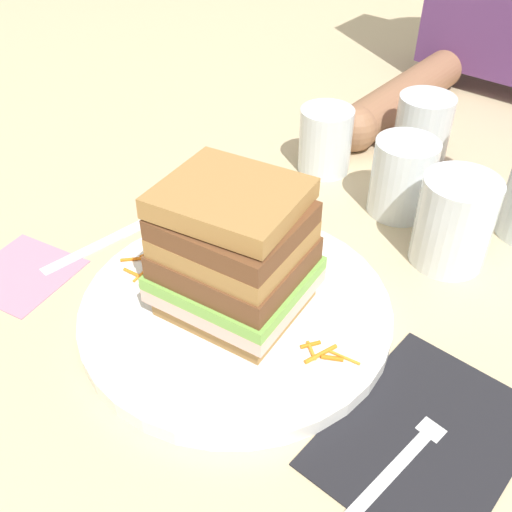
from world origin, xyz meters
TOP-DOWN VIEW (x-y plane):
  - ground_plane at (0.00, 0.00)m, footprint 3.00×3.00m
  - main_plate at (-0.01, -0.02)m, footprint 0.29×0.29m
  - sandwich at (-0.01, -0.02)m, footprint 0.14×0.13m
  - carrot_shred_0 at (-0.11, -0.05)m, footprint 0.01×0.02m
  - carrot_shred_1 at (-0.10, -0.04)m, footprint 0.03×0.01m
  - carrot_shred_2 at (-0.12, -0.06)m, footprint 0.03×0.01m
  - carrot_shred_3 at (-0.13, -0.02)m, footprint 0.01×0.02m
  - carrot_shred_4 at (-0.11, -0.04)m, footprint 0.01×0.02m
  - carrot_shred_5 at (-0.11, -0.02)m, footprint 0.00×0.03m
  - carrot_shred_6 at (-0.12, -0.03)m, footprint 0.01×0.03m
  - carrot_shred_7 at (-0.13, -0.04)m, footprint 0.02×0.03m
  - carrot_shred_8 at (-0.11, -0.03)m, footprint 0.01×0.02m
  - carrot_shred_9 at (0.10, -0.02)m, footprint 0.02×0.01m
  - carrot_shred_10 at (0.08, -0.02)m, footprint 0.02×0.01m
  - carrot_shred_11 at (0.09, -0.02)m, footprint 0.01×0.03m
  - carrot_shred_12 at (0.07, -0.02)m, footprint 0.01×0.02m
  - carrot_shred_13 at (0.10, -0.01)m, footprint 0.03×0.01m
  - napkin_dark at (0.19, -0.03)m, footprint 0.14×0.18m
  - fork at (0.19, -0.05)m, footprint 0.03×0.17m
  - knife at (-0.20, -0.01)m, footprint 0.04×0.20m
  - juice_glass at (0.10, 0.19)m, footprint 0.08×0.08m
  - empty_tumbler_0 at (-0.10, 0.26)m, footprint 0.07×0.07m
  - empty_tumbler_1 at (-0.02, 0.36)m, footprint 0.07×0.07m
  - empty_tumbler_2 at (0.02, 0.23)m, footprint 0.07×0.07m
  - napkin_pink at (-0.22, -0.12)m, footprint 0.12×0.12m

SIDE VIEW (x-z plane):
  - ground_plane at x=0.00m, z-range 0.00..0.00m
  - napkin_pink at x=-0.22m, z-range 0.00..0.00m
  - napkin_dark at x=0.19m, z-range 0.00..0.00m
  - knife at x=-0.20m, z-range 0.00..0.00m
  - fork at x=0.19m, z-range 0.00..0.01m
  - main_plate at x=-0.01m, z-range 0.00..0.02m
  - carrot_shred_3 at x=-0.13m, z-range 0.02..0.02m
  - carrot_shred_5 at x=-0.11m, z-range 0.02..0.02m
  - carrot_shred_13 at x=0.10m, z-range 0.02..0.02m
  - carrot_shred_0 at x=-0.11m, z-range 0.02..0.02m
  - carrot_shred_1 at x=-0.10m, z-range 0.02..0.02m
  - carrot_shred_4 at x=-0.11m, z-range 0.02..0.02m
  - carrot_shred_10 at x=0.08m, z-range 0.02..0.02m
  - carrot_shred_7 at x=-0.13m, z-range 0.02..0.02m
  - carrot_shred_2 at x=-0.12m, z-range 0.02..0.02m
  - carrot_shred_12 at x=0.07m, z-range 0.02..0.02m
  - carrot_shred_6 at x=-0.12m, z-range 0.02..0.02m
  - carrot_shred_9 at x=0.10m, z-range 0.02..0.02m
  - carrot_shred_8 at x=-0.11m, z-range 0.02..0.02m
  - carrot_shred_11 at x=0.09m, z-range 0.02..0.02m
  - empty_tumbler_0 at x=-0.10m, z-range 0.00..0.08m
  - juice_glass at x=0.10m, z-range -0.01..0.09m
  - empty_tumbler_1 at x=-0.02m, z-range 0.00..0.09m
  - empty_tumbler_2 at x=0.02m, z-range 0.00..0.09m
  - sandwich at x=-0.01m, z-range 0.01..0.14m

